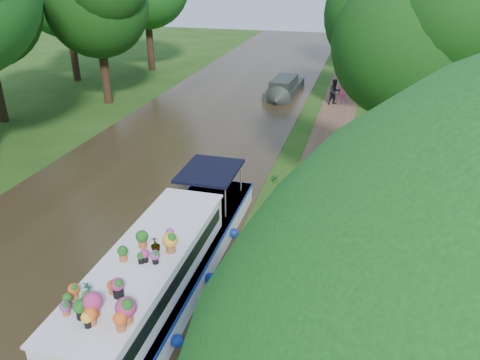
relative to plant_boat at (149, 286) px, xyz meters
name	(u,v)px	position (x,y,z in m)	size (l,w,h in m)	color
ground	(264,247)	(2.25, 3.81, -0.85)	(100.00, 100.00, 0.00)	#1E4110
canal_water	(100,223)	(-3.75, 3.81, -0.84)	(10.00, 100.00, 0.02)	black
towpath	(300,252)	(3.45, 3.81, -0.84)	(2.20, 100.00, 0.03)	brown
plant_boat	(149,286)	(0.00, 0.00, 0.00)	(2.29, 13.52, 2.31)	white
tree_near_overhang	(411,30)	(6.04, 6.88, 5.75)	(5.52, 5.28, 8.99)	black
tree_near_mid	(410,3)	(6.73, 18.90, 5.58)	(6.90, 6.60, 9.40)	black
second_boat	(284,88)	(-0.50, 22.75, -0.37)	(2.02, 6.17, 1.18)	black
sandwich_board	(259,294)	(2.75, 0.95, -0.40)	(0.62, 0.58, 0.94)	#A90C1F
pedestrian_pink	(342,90)	(3.51, 21.68, 0.00)	(0.60, 0.39, 1.65)	#CE557E
pedestrian_dark	(335,92)	(3.08, 21.16, -0.01)	(0.79, 0.62, 1.63)	black
verge_plant	(275,178)	(1.65, 8.81, -0.67)	(0.33, 0.29, 0.37)	#1D631E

